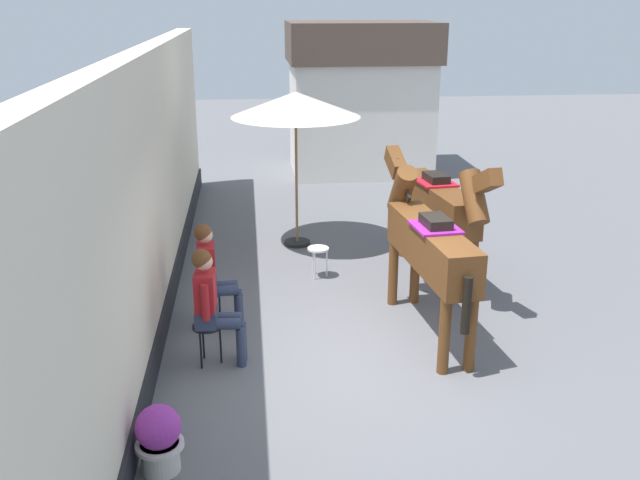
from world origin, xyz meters
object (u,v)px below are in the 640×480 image
at_px(seated_visitor_far, 212,271).
at_px(cafe_parasol, 296,105).
at_px(seated_visitor_near, 212,301).
at_px(saddled_horse_near, 428,243).
at_px(spare_stool_white, 318,252).
at_px(flower_planter_near, 159,438).
at_px(saddled_horse_far, 441,205).

bearing_deg(seated_visitor_far, cafe_parasol, 67.76).
distance_m(seated_visitor_near, saddled_horse_near, 2.70).
bearing_deg(spare_stool_white, seated_visitor_far, -132.71).
bearing_deg(seated_visitor_near, flower_planter_near, -101.60).
relative_size(saddled_horse_far, spare_stool_white, 6.50).
distance_m(seated_visitor_near, saddled_horse_far, 3.95).
xyz_separation_m(seated_visitor_far, cafe_parasol, (1.28, 3.13, 1.59)).
relative_size(saddled_horse_near, cafe_parasol, 1.16).
xyz_separation_m(saddled_horse_far, flower_planter_near, (-3.61, -4.20, -0.82)).
xyz_separation_m(seated_visitor_far, spare_stool_white, (1.49, 1.62, -0.38)).
bearing_deg(seated_visitor_far, saddled_horse_near, -6.98).
height_order(flower_planter_near, cafe_parasol, cafe_parasol).
height_order(seated_visitor_near, flower_planter_near, seated_visitor_near).
xyz_separation_m(seated_visitor_near, saddled_horse_near, (2.60, 0.62, 0.38)).
distance_m(saddled_horse_far, flower_planter_near, 5.60).
bearing_deg(flower_planter_near, saddled_horse_far, 49.37).
bearing_deg(flower_planter_near, spare_stool_white, 67.61).
relative_size(saddled_horse_near, saddled_horse_far, 1.00).
xyz_separation_m(flower_planter_near, cafe_parasol, (1.64, 6.01, 2.03)).
relative_size(seated_visitor_near, spare_stool_white, 3.02).
bearing_deg(seated_visitor_near, saddled_horse_near, 13.44).
bearing_deg(saddled_horse_near, spare_stool_white, 120.64).
relative_size(seated_visitor_near, saddled_horse_near, 0.46).
relative_size(seated_visitor_far, cafe_parasol, 0.54).
xyz_separation_m(saddled_horse_near, spare_stool_white, (-1.15, 1.94, -0.76)).
xyz_separation_m(seated_visitor_near, spare_stool_white, (1.45, 2.56, -0.38)).
bearing_deg(seated_visitor_near, cafe_parasol, 73.04).
relative_size(seated_visitor_near, seated_visitor_far, 1.00).
relative_size(saddled_horse_near, flower_planter_near, 4.68).
distance_m(saddled_horse_near, spare_stool_white, 2.38).
height_order(saddled_horse_near, saddled_horse_far, same).
relative_size(seated_visitor_far, saddled_horse_near, 0.46).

